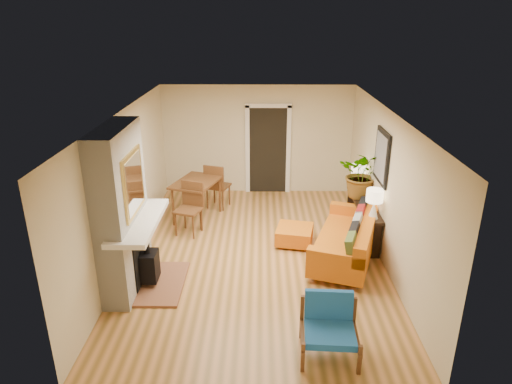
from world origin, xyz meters
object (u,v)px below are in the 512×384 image
dining_table (200,189)px  houseplant (363,174)px  sofa (350,239)px  lamp_far (358,174)px  blue_chair (329,323)px  console_table (364,210)px  ottoman (294,234)px  lamp_near (374,201)px

dining_table → houseplant: houseplant is taller
sofa → dining_table: bearing=149.8°
dining_table → lamp_far: (3.26, -0.12, 0.38)m
blue_chair → console_table: blue_chair is taller
ottoman → houseplant: 1.78m
sofa → console_table: sofa is taller
console_table → houseplant: 0.70m
console_table → lamp_far: size_ratio=3.43×
ottoman → sofa: bearing=-30.0°
sofa → houseplant: houseplant is taller
ottoman → houseplant: (1.33, 0.61, 1.01)m
blue_chair → lamp_near: lamp_near is taller
sofa → console_table: bearing=65.1°
lamp_far → houseplant: size_ratio=0.56×
sofa → ottoman: (-0.95, 0.55, -0.18)m
blue_chair → lamp_far: size_ratio=1.42×
console_table → dining_table: bearing=165.9°
ottoman → lamp_far: bearing=36.8°
sofa → blue_chair: (-0.71, -2.41, 0.04)m
blue_chair → ottoman: bearing=94.7°
dining_table → lamp_near: (3.26, -1.53, 0.38)m
sofa → houseplant: bearing=71.5°
blue_chair → lamp_near: size_ratio=1.42×
sofa → lamp_near: lamp_near is taller
lamp_near → lamp_far: (0.00, 1.41, 0.00)m
ottoman → lamp_near: bearing=-16.9°
lamp_far → houseplant: bearing=-91.4°
dining_table → houseplant: bearing=-9.0°
lamp_far → sofa: bearing=-104.3°
console_table → lamp_far: (0.00, 0.70, 0.49)m
blue_chair → lamp_far: lamp_far is taller
sofa → blue_chair: 2.51m
sofa → blue_chair: bearing=-106.3°
ottoman → blue_chair: bearing=-85.3°
dining_table → houseplant: 3.33m
sofa → dining_table: size_ratio=1.19×
lamp_far → houseplant: 0.42m
console_table → lamp_near: size_ratio=3.43×
blue_chair → dining_table: dining_table is taller
sofa → ottoman: 1.11m
ottoman → console_table: console_table is taller
ottoman → lamp_near: size_ratio=1.43×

